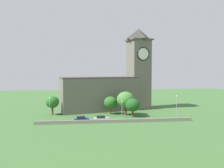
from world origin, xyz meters
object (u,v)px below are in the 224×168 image
at_px(car_white, 101,118).
at_px(tree_riverside_west, 133,105).
at_px(church, 114,84).
at_px(streetlamp_central, 177,103).
at_px(tree_churchyard, 52,102).
at_px(streetlamp_west_mid, 122,106).
at_px(streetlamp_west_end, 50,105).
at_px(tree_by_tower, 126,100).
at_px(tree_riverside_east, 110,103).
at_px(car_blue, 81,119).

distance_m(car_white, tree_riverside_west, 12.93).
bearing_deg(church, streetlamp_central, -43.43).
relative_size(church, tree_churchyard, 5.54).
distance_m(church, streetlamp_west_mid, 18.47).
distance_m(streetlamp_west_end, tree_by_tower, 26.25).
bearing_deg(tree_riverside_east, tree_churchyard, 177.31).
height_order(church, streetlamp_west_end, church).
bearing_deg(tree_churchyard, streetlamp_central, -13.18).
height_order(streetlamp_west_end, tree_riverside_east, streetlamp_west_end).
bearing_deg(tree_churchyard, tree_riverside_east, -2.69).
height_order(car_blue, tree_churchyard, tree_churchyard).
distance_m(tree_by_tower, tree_riverside_west, 4.02).
xyz_separation_m(car_white, streetlamp_west_end, (-16.09, 2.10, 4.15)).
relative_size(streetlamp_west_mid, tree_riverside_west, 0.94).
height_order(streetlamp_west_mid, tree_riverside_east, tree_riverside_east).
height_order(car_blue, car_white, car_blue).
distance_m(car_white, streetlamp_west_end, 16.75).
bearing_deg(car_blue, streetlamp_west_mid, 14.41).
relative_size(church, tree_riverside_east, 5.83).
bearing_deg(streetlamp_west_end, streetlamp_central, 0.55).
xyz_separation_m(church, car_white, (-6.73, -20.45, -9.45)).
bearing_deg(streetlamp_west_end, car_blue, -13.94).
relative_size(streetlamp_central, tree_riverside_west, 1.19).
distance_m(streetlamp_west_mid, tree_by_tower, 6.25).
bearing_deg(tree_riverside_east, car_white, -110.24).
distance_m(church, streetlamp_west_end, 29.76).
relative_size(streetlamp_west_end, streetlamp_west_mid, 1.27).
bearing_deg(streetlamp_west_end, tree_riverside_east, 24.67).
height_order(streetlamp_west_end, tree_riverside_west, streetlamp_west_end).
relative_size(tree_by_tower, tree_churchyard, 1.24).
distance_m(car_white, tree_riverside_east, 12.65).
xyz_separation_m(car_blue, car_white, (6.19, 0.36, -0.03)).
height_order(church, tree_churchyard, church).
bearing_deg(streetlamp_central, streetlamp_west_end, -179.45).
bearing_deg(tree_riverside_east, church, 74.40).
distance_m(streetlamp_central, tree_by_tower, 17.53).
bearing_deg(streetlamp_west_mid, tree_by_tower, 68.65).
height_order(streetlamp_central, tree_riverside_east, streetlamp_central).
distance_m(car_white, tree_churchyard, 21.07).
bearing_deg(streetlamp_central, car_white, -174.43).
bearing_deg(car_blue, tree_by_tower, 30.33).
bearing_deg(tree_riverside_east, streetlamp_west_end, -155.33).
bearing_deg(church, car_white, -108.22).
height_order(car_white, tree_churchyard, tree_churchyard).
relative_size(car_white, streetlamp_west_end, 0.61).
bearing_deg(car_white, streetlamp_west_mid, 23.32).
distance_m(church, streetlamp_central, 26.64).
xyz_separation_m(church, tree_riverside_east, (-2.52, -9.02, -6.04)).
xyz_separation_m(car_white, streetlamp_central, (25.69, 2.51, 4.14)).
xyz_separation_m(car_white, streetlamp_west_mid, (7.09, 3.06, 3.23)).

